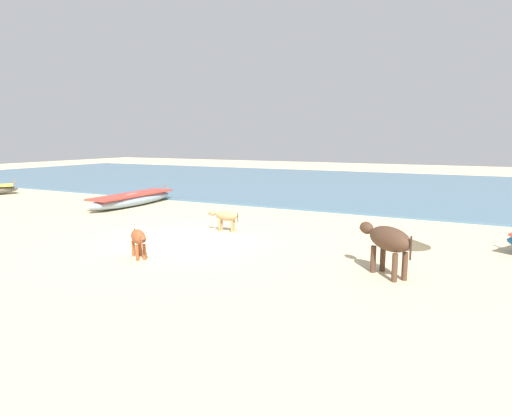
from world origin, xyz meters
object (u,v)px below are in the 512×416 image
fishing_boat_1 (132,199)px  calf_near_rust (139,238)px  calf_far_tan (225,216)px  cow_adult_dark (388,240)px

fishing_boat_1 → calf_near_rust: size_ratio=5.06×
calf_near_rust → calf_far_tan: calf_near_rust is taller
fishing_boat_1 → cow_adult_dark: cow_adult_dark is taller
cow_adult_dark → calf_near_rust: size_ratio=1.47×
cow_adult_dark → calf_near_rust: (-5.39, -1.30, -0.25)m
fishing_boat_1 → cow_adult_dark: size_ratio=3.44×
fishing_boat_1 → calf_near_rust: bearing=-137.1°
cow_adult_dark → calf_near_rust: bearing=53.7°
fishing_boat_1 → calf_far_tan: fishing_boat_1 is taller
fishing_boat_1 → cow_adult_dark: (11.19, -4.78, 0.46)m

